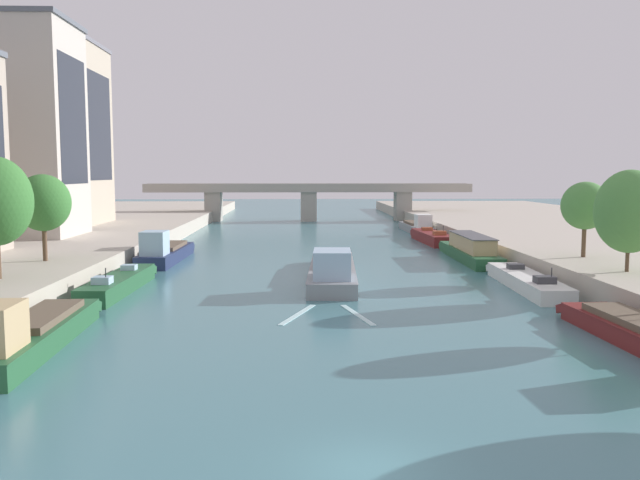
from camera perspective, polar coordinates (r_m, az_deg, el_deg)
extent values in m
plane|color=#42757F|center=(20.20, 4.07, -19.21)|extent=(400.00, 400.00, 0.00)
cube|color=#B7AD9E|center=(82.33, 24.69, -0.04)|extent=(36.00, 170.00, 1.83)
cube|color=gray|center=(53.51, 1.07, -2.81)|extent=(4.51, 18.82, 1.05)
cube|color=gray|center=(63.08, 1.09, -1.40)|extent=(3.38, 1.41, 0.89)
cube|color=gray|center=(53.43, 1.07, -2.22)|extent=(4.58, 18.82, 0.06)
cube|color=#9EBCD6|center=(47.01, 1.05, -2.07)|extent=(2.82, 3.87, 1.97)
cube|color=black|center=(48.83, 1.06, -1.43)|extent=(2.10, 0.15, 0.55)
cube|color=brown|center=(55.25, 1.07, -1.74)|extent=(3.25, 9.83, 0.36)
cylinder|color=#232328|center=(47.81, 1.68, -2.47)|extent=(0.07, 0.07, 1.10)
cube|color=silver|center=(40.19, 3.24, -6.45)|extent=(1.69, 5.93, 0.03)
cube|color=silver|center=(40.23, -1.92, -6.43)|extent=(2.31, 5.79, 0.03)
cube|color=#235633|center=(35.44, -23.43, -7.72)|extent=(3.26, 13.74, 1.09)
cube|color=#235633|center=(42.09, -20.21, -5.36)|extent=(2.65, 1.33, 0.91)
cube|color=#235633|center=(35.31, -23.47, -6.82)|extent=(3.31, 13.75, 0.06)
cube|color=black|center=(32.05, -25.49, -5.75)|extent=(1.65, 0.09, 0.55)
cube|color=brown|center=(36.53, -22.77, -6.04)|extent=(2.41, 7.17, 0.36)
cylinder|color=#232328|center=(31.30, -25.28, -7.39)|extent=(0.07, 0.07, 1.10)
cube|color=#235633|center=(49.86, -16.98, -3.66)|extent=(2.51, 12.67, 1.13)
cube|color=#235633|center=(56.17, -15.04, -2.44)|extent=(2.08, 1.30, 0.93)
cube|color=#235633|center=(49.77, -17.00, -2.98)|extent=(2.56, 12.68, 0.06)
cube|color=#9EBCD6|center=(52.37, -16.14, -2.27)|extent=(1.10, 0.93, 0.40)
cube|color=#9EBCD6|center=(46.39, -18.26, -3.31)|extent=(1.21, 1.13, 0.48)
cylinder|color=#232328|center=(46.01, -17.99, -2.98)|extent=(0.07, 0.07, 1.10)
cube|color=#1E284C|center=(65.99, -13.11, -1.30)|extent=(3.20, 13.63, 1.11)
cube|color=#1E284C|center=(72.90, -11.89, -0.52)|extent=(2.74, 1.31, 0.92)
cube|color=#1E284C|center=(65.92, -13.12, -0.79)|extent=(3.26, 13.64, 0.06)
cube|color=#9EBCD6|center=(61.34, -14.08, -0.26)|extent=(2.21, 2.77, 2.15)
cube|color=black|center=(62.63, -13.80, 0.17)|extent=(1.71, 0.07, 0.60)
cube|color=brown|center=(67.21, -12.87, -0.48)|extent=(2.41, 7.11, 0.36)
cylinder|color=#232328|center=(61.82, -13.57, -0.69)|extent=(0.07, 0.07, 1.10)
cube|color=maroon|center=(42.43, 21.58, -5.46)|extent=(2.66, 1.30, 0.82)
cube|color=brown|center=(37.31, 25.49, -6.19)|extent=(2.43, 7.14, 0.36)
cube|color=silver|center=(51.30, 17.42, -3.48)|extent=(2.91, 13.62, 1.00)
cube|color=silver|center=(58.04, 15.34, -2.27)|extent=(2.34, 1.30, 0.86)
cube|color=silver|center=(51.22, 17.44, -2.90)|extent=(2.96, 13.62, 0.06)
cube|color=#38383D|center=(54.00, 16.51, -2.19)|extent=(1.24, 0.94, 0.40)
cube|color=#38383D|center=(47.61, 18.80, -3.26)|extent=(1.37, 1.15, 0.48)
cylinder|color=#232328|center=(47.43, 19.34, -2.93)|extent=(0.07, 0.07, 1.10)
cube|color=#235633|center=(66.65, 12.75, -1.26)|extent=(2.92, 15.70, 1.03)
cube|color=#235633|center=(74.55, 11.26, -0.41)|extent=(2.58, 1.26, 0.88)
cube|color=#235633|center=(66.59, 12.76, -0.79)|extent=(2.98, 15.70, 0.06)
cube|color=tan|center=(65.76, 12.94, -0.23)|extent=(2.36, 10.05, 1.41)
cube|color=#4C4C51|center=(65.68, 12.96, 0.42)|extent=(2.52, 10.36, 0.08)
cylinder|color=#232328|center=(62.11, 14.17, -0.75)|extent=(0.07, 0.07, 1.10)
cube|color=maroon|center=(82.34, 9.65, 0.19)|extent=(3.04, 12.61, 1.22)
cube|color=maroon|center=(88.73, 8.64, 0.69)|extent=(2.49, 1.35, 0.98)
cube|color=maroon|center=(82.28, 9.66, 0.64)|extent=(3.10, 12.61, 0.06)
cube|color=#9E5133|center=(84.92, 9.22, 0.96)|extent=(1.32, 0.95, 0.40)
cube|color=#9E5133|center=(78.87, 10.26, 0.61)|extent=(1.45, 1.15, 0.48)
cylinder|color=#232328|center=(78.70, 10.59, 0.81)|extent=(0.07, 0.07, 1.10)
cube|color=gray|center=(96.81, 8.30, 0.98)|extent=(2.90, 13.68, 1.00)
cube|color=gray|center=(103.82, 7.54, 1.37)|extent=(2.55, 1.26, 0.86)
cube|color=gray|center=(96.77, 8.31, 1.29)|extent=(2.95, 13.68, 0.06)
cube|color=white|center=(92.17, 8.88, 1.64)|extent=(2.04, 2.76, 1.81)
cube|color=black|center=(93.50, 8.71, 1.87)|extent=(1.60, 0.06, 0.51)
cube|color=brown|center=(98.09, 8.16, 1.47)|extent=(2.20, 7.13, 0.36)
cylinder|color=#232328|center=(92.81, 9.05, 1.45)|extent=(0.07, 0.07, 1.10)
cylinder|color=brown|center=(54.71, -22.66, 0.03)|extent=(0.34, 0.34, 3.27)
ellipsoid|color=#387533|center=(54.52, -22.77, 2.98)|extent=(4.11, 4.11, 4.33)
cylinder|color=brown|center=(49.61, 24.99, -1.02)|extent=(0.26, 0.26, 2.56)
ellipsoid|color=#4C8942|center=(49.38, 25.13, 2.25)|extent=(4.62, 4.62, 5.65)
cylinder|color=brown|center=(56.83, 21.80, 0.17)|extent=(0.34, 0.34, 3.08)
ellipsoid|color=#4C8942|center=(56.66, 21.90, 2.77)|extent=(3.75, 3.75, 3.80)
cube|color=#BCB2A8|center=(78.50, -25.90, 8.45)|extent=(15.48, 10.35, 22.24)
cube|color=#232833|center=(75.80, -20.49, 9.62)|extent=(0.04, 8.28, 13.34)
cube|color=#B2A38E|center=(94.21, -21.72, 8.34)|extent=(11.02, 12.78, 23.10)
cube|color=slate|center=(95.54, -21.99, 15.42)|extent=(11.35, 13.17, 0.50)
cube|color=#232833|center=(92.57, -18.48, 9.22)|extent=(0.04, 10.23, 13.86)
cube|color=#9E998E|center=(118.24, -0.99, 4.30)|extent=(57.86, 4.40, 0.60)
cube|color=#9E998E|center=(116.22, -0.98, 4.65)|extent=(57.86, 0.30, 0.90)
cube|color=#9E998E|center=(120.22, -1.01, 4.69)|extent=(57.86, 0.30, 0.90)
cube|color=#9E998E|center=(119.28, -9.16, 2.86)|extent=(2.80, 3.60, 5.15)
cube|color=#9E998E|center=(118.35, -0.99, 2.91)|extent=(2.80, 3.60, 5.15)
cube|color=#9E998E|center=(119.83, 7.14, 2.90)|extent=(2.80, 3.60, 5.15)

